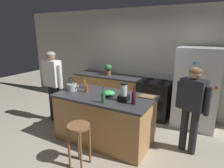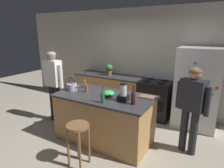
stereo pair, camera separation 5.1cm
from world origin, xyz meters
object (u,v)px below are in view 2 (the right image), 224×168
(potted_plant, at_px, (109,69))
(mixing_bowl, at_px, (109,93))
(bottle_cooking_sauce, at_px, (87,88))
(tea_kettle, at_px, (72,87))
(person_by_island_left, at_px, (53,80))
(cutting_board, at_px, (147,97))
(bottle_wine, at_px, (133,98))
(refrigerator, at_px, (197,89))
(bar_stool, at_px, (78,134))
(bottle_vinegar, at_px, (85,84))
(person_by_sink_right, at_px, (192,103))
(kitchen_island, at_px, (104,118))
(bottle_olive_oil, at_px, (103,97))
(blender_appliance, at_px, (123,93))
(chef_knife, at_px, (148,96))
(stove_range, at_px, (155,99))

(potted_plant, xyz_separation_m, mixing_bowl, (0.91, -1.54, -0.12))
(bottle_cooking_sauce, height_order, tea_kettle, tea_kettle)
(person_by_island_left, distance_m, mixing_bowl, 1.58)
(cutting_board, bearing_deg, bottle_cooking_sauce, -165.75)
(person_by_island_left, distance_m, bottle_wine, 2.16)
(potted_plant, height_order, bottle_wine, bottle_wine)
(refrigerator, distance_m, cutting_board, 1.41)
(bar_stool, xyz_separation_m, tea_kettle, (-0.79, 0.80, 0.46))
(potted_plant, height_order, bottle_vinegar, potted_plant)
(person_by_sink_right, bearing_deg, bottle_cooking_sauce, -168.58)
(bar_stool, relative_size, cutting_board, 2.37)
(kitchen_island, distance_m, person_by_sink_right, 1.62)
(tea_kettle, bearing_deg, bottle_olive_oil, -17.08)
(person_by_island_left, distance_m, blender_appliance, 1.93)
(person_by_sink_right, height_order, chef_knife, person_by_sink_right)
(bottle_vinegar, bearing_deg, potted_plant, 98.37)
(bottle_cooking_sauce, xyz_separation_m, mixing_bowl, (0.51, 0.01, -0.03))
(kitchen_island, height_order, stove_range, stove_range)
(cutting_board, bearing_deg, bottle_olive_oil, -131.48)
(bottle_olive_oil, height_order, mixing_bowl, bottle_olive_oil)
(bottle_cooking_sauce, bearing_deg, mixing_bowl, 1.07)
(blender_appliance, height_order, bottle_cooking_sauce, blender_appliance)
(person_by_sink_right, xyz_separation_m, blender_appliance, (-1.06, -0.47, 0.13))
(kitchen_island, bearing_deg, bottle_wine, -13.04)
(bottle_olive_oil, distance_m, cutting_board, 0.85)
(person_by_sink_right, bearing_deg, potted_plant, 153.35)
(bottle_olive_oil, xyz_separation_m, chef_knife, (0.58, 0.63, -0.08))
(person_by_sink_right, bearing_deg, stove_range, 130.60)
(person_by_island_left, height_order, bar_stool, person_by_island_left)
(bar_stool, relative_size, tea_kettle, 2.58)
(kitchen_island, distance_m, bottle_vinegar, 0.85)
(bottle_cooking_sauce, distance_m, tea_kettle, 0.33)
(tea_kettle, bearing_deg, person_by_island_left, 165.47)
(potted_plant, distance_m, blender_appliance, 2.06)
(kitchen_island, xyz_separation_m, bottle_cooking_sauce, (-0.41, -0.00, 0.54))
(refrigerator, xyz_separation_m, person_by_island_left, (-2.95, -1.36, 0.12))
(stove_range, height_order, mixing_bowl, stove_range)
(person_by_island_left, relative_size, bottle_olive_oil, 6.07)
(bottle_cooking_sauce, height_order, bottle_olive_oil, bottle_olive_oil)
(kitchen_island, bearing_deg, mixing_bowl, 4.22)
(blender_appliance, height_order, tea_kettle, blender_appliance)
(kitchen_island, distance_m, bottle_cooking_sauce, 0.68)
(kitchen_island, height_order, person_by_island_left, person_by_island_left)
(bar_stool, xyz_separation_m, potted_plant, (-0.86, 2.40, 0.56))
(bottle_olive_oil, height_order, tea_kettle, bottle_olive_oil)
(kitchen_island, relative_size, chef_knife, 8.47)
(bottle_vinegar, bearing_deg, person_by_island_left, -175.15)
(bottle_olive_oil, height_order, chef_knife, bottle_olive_oil)
(blender_appliance, bearing_deg, cutting_board, 51.32)
(stove_range, bearing_deg, chef_knife, -79.29)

